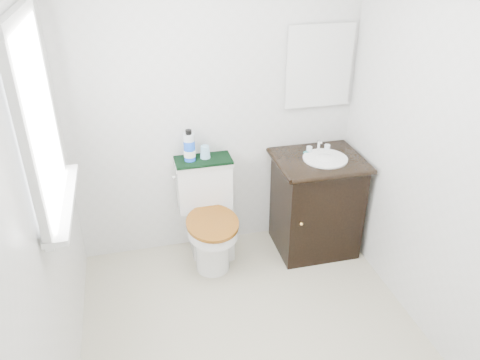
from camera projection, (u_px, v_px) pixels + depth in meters
name	position (u px, v px, depth m)	size (l,w,h in m)	color
floor	(256.00, 343.00, 3.03)	(2.40, 2.40, 0.00)	#A9A288
wall_back	(215.00, 106.00, 3.48)	(2.40, 2.40, 0.00)	silver
wall_left	(38.00, 207.00, 2.22)	(2.40, 2.40, 0.00)	silver
wall_right	(444.00, 158.00, 2.69)	(2.40, 2.40, 0.00)	silver
window	(36.00, 119.00, 2.27)	(0.02, 0.70, 0.90)	white
mirror	(319.00, 66.00, 3.50)	(0.50, 0.02, 0.60)	silver
toilet	(208.00, 220.00, 3.65)	(0.44, 0.63, 0.81)	white
vanity	(316.00, 202.00, 3.75)	(0.65, 0.56, 0.92)	black
trash_bin	(219.00, 243.00, 3.72)	(0.25, 0.23, 0.31)	silver
towel	(203.00, 160.00, 3.54)	(0.43, 0.22, 0.02)	black
mouthwash_bottle	(189.00, 147.00, 3.46)	(0.08, 0.08, 0.24)	blue
cup	(205.00, 152.00, 3.53)	(0.08, 0.08, 0.10)	#91CDED
soap_bar	(307.00, 152.00, 3.63)	(0.07, 0.04, 0.02)	#197C7C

